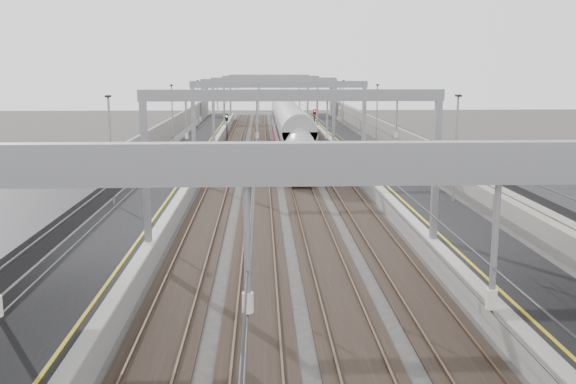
{
  "coord_description": "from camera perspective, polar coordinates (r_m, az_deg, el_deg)",
  "views": [
    {
      "loc": [
        -1.32,
        -5.4,
        8.43
      ],
      "look_at": [
        0.0,
        26.27,
        2.36
      ],
      "focal_mm": 40.0,
      "sensor_mm": 36.0,
      "label": 1
    }
  ],
  "objects": [
    {
      "name": "wall_left",
      "position": [
        51.81,
        -13.38,
        2.98
      ],
      "size": [
        0.3,
        120.0,
        3.2
      ],
      "primitive_type": "cube",
      "color": "gray",
      "rests_on": "ground"
    },
    {
      "name": "overbridge",
      "position": [
        105.45,
        -1.69,
        9.15
      ],
      "size": [
        22.0,
        2.2,
        6.9
      ],
      "color": "gray",
      "rests_on": "ground"
    },
    {
      "name": "tracks",
      "position": [
        51.11,
        -0.87,
        1.41
      ],
      "size": [
        11.4,
        140.0,
        0.2
      ],
      "color": "black",
      "rests_on": "ground"
    },
    {
      "name": "platform_left",
      "position": [
        51.45,
        -9.82,
        1.82
      ],
      "size": [
        4.0,
        120.0,
        1.0
      ],
      "primitive_type": "cube",
      "color": "black",
      "rests_on": "ground"
    },
    {
      "name": "signal_red_far",
      "position": [
        81.58,
        2.36,
        6.61
      ],
      "size": [
        0.32,
        0.32,
        3.48
      ],
      "color": "black",
      "rests_on": "ground"
    },
    {
      "name": "overhead_line",
      "position": [
        57.07,
        -1.07,
        8.55
      ],
      "size": [
        13.0,
        140.0,
        6.6
      ],
      "color": "gray",
      "rests_on": "platform_left"
    },
    {
      "name": "train",
      "position": [
        67.19,
        0.03,
        5.4
      ],
      "size": [
        2.63,
        47.87,
        4.16
      ],
      "color": "maroon",
      "rests_on": "ground"
    },
    {
      "name": "wall_right",
      "position": [
        52.38,
        11.48,
        3.14
      ],
      "size": [
        0.3,
        120.0,
        3.2
      ],
      "primitive_type": "cube",
      "color": "gray",
      "rests_on": "ground"
    },
    {
      "name": "platform_right",
      "position": [
        51.86,
        8.0,
        1.95
      ],
      "size": [
        4.0,
        120.0,
        1.0
      ],
      "primitive_type": "cube",
      "color": "black",
      "rests_on": "ground"
    },
    {
      "name": "signal_green",
      "position": [
        72.87,
        -5.46,
        6.07
      ],
      "size": [
        0.32,
        0.32,
        3.48
      ],
      "color": "black",
      "rests_on": "ground"
    },
    {
      "name": "signal_red_near",
      "position": [
        70.78,
        1.29,
        5.97
      ],
      "size": [
        0.32,
        0.32,
        3.48
      ],
      "color": "black",
      "rests_on": "ground"
    }
  ]
}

